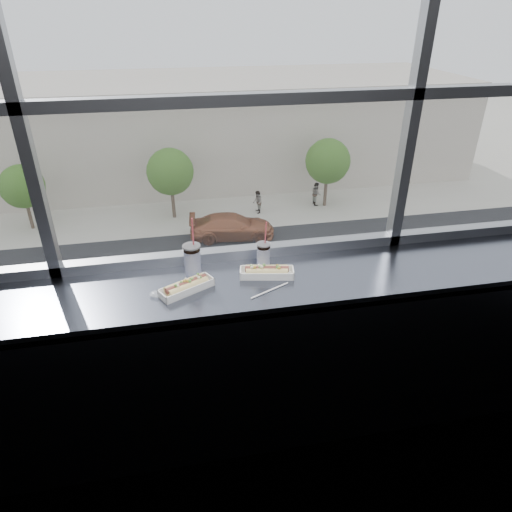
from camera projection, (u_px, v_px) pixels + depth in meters
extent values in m
plane|color=black|center=(237.00, 331.00, 2.97)|extent=(6.00, 0.00, 6.00)
plane|color=silver|center=(229.00, 32.00, 2.14)|extent=(6.00, 0.00, 6.00)
cube|color=slate|center=(243.00, 286.00, 2.49)|extent=(6.00, 0.55, 0.06)
cube|color=slate|center=(252.00, 390.00, 2.52)|extent=(6.00, 0.04, 1.04)
cube|color=white|center=(187.00, 290.00, 2.39)|extent=(0.30, 0.22, 0.01)
cube|color=white|center=(187.00, 287.00, 2.38)|extent=(0.30, 0.22, 0.04)
cylinder|color=#E3C97D|center=(187.00, 286.00, 2.37)|extent=(0.22, 0.15, 0.05)
cylinder|color=brown|center=(186.00, 284.00, 2.37)|extent=(0.22, 0.14, 0.03)
cube|color=white|center=(267.00, 276.00, 2.52)|extent=(0.31, 0.15, 0.01)
cube|color=white|center=(267.00, 272.00, 2.51)|extent=(0.31, 0.15, 0.04)
cylinder|color=#E3C97D|center=(267.00, 271.00, 2.50)|extent=(0.23, 0.09, 0.05)
cylinder|color=brown|center=(267.00, 269.00, 2.50)|extent=(0.24, 0.08, 0.03)
cylinder|color=white|center=(193.00, 261.00, 2.48)|extent=(0.09, 0.09, 0.18)
cylinder|color=black|center=(192.00, 249.00, 2.44)|extent=(0.09, 0.09, 0.02)
cylinder|color=silver|center=(191.00, 246.00, 2.44)|extent=(0.10, 0.10, 0.01)
cylinder|color=#DF464E|center=(193.00, 233.00, 2.39)|extent=(0.01, 0.05, 0.19)
cylinder|color=white|center=(263.00, 256.00, 2.56)|extent=(0.07, 0.07, 0.15)
cylinder|color=black|center=(263.00, 246.00, 2.53)|extent=(0.08, 0.08, 0.02)
cylinder|color=silver|center=(263.00, 244.00, 2.53)|extent=(0.08, 0.08, 0.01)
cylinder|color=#DF464E|center=(266.00, 234.00, 2.49)|extent=(0.01, 0.04, 0.15)
cylinder|color=white|center=(270.00, 290.00, 2.39)|extent=(0.22, 0.11, 0.01)
ellipsoid|color=silver|center=(159.00, 294.00, 2.35)|extent=(0.10, 0.07, 0.02)
plane|color=#B9B4A6|center=(171.00, 155.00, 45.89)|extent=(120.00, 120.00, 0.00)
cube|color=#B9B4A6|center=(210.00, 481.00, 14.58)|extent=(50.00, 14.00, 0.04)
cube|color=black|center=(185.00, 274.00, 25.72)|extent=(80.00, 10.00, 0.06)
cube|color=#B9B4A6|center=(179.00, 217.00, 32.59)|extent=(80.00, 6.00, 0.04)
cube|color=#B7AD9E|center=(169.00, 128.00, 39.23)|extent=(50.00, 14.00, 8.00)
imported|color=#2C60B6|center=(464.00, 267.00, 24.22)|extent=(2.99, 6.53, 2.13)
imported|color=#A75734|center=(232.00, 223.00, 29.18)|extent=(3.14, 6.46, 2.09)
imported|color=#B0B39D|center=(308.00, 286.00, 22.83)|extent=(2.99, 5.85, 1.87)
imported|color=brown|center=(213.00, 293.00, 21.91)|extent=(3.42, 7.17, 2.32)
imported|color=#66605B|center=(258.00, 200.00, 32.73)|extent=(0.66, 0.88, 1.98)
imported|color=#66605B|center=(316.00, 191.00, 34.12)|extent=(0.68, 0.91, 2.05)
cylinder|color=#47382B|center=(30.00, 214.00, 30.42)|extent=(0.21, 0.21, 2.14)
sphere|color=#3C6E20|center=(22.00, 186.00, 29.47)|extent=(2.85, 2.85, 2.85)
cylinder|color=#47382B|center=(173.00, 202.00, 31.96)|extent=(0.24, 0.24, 2.40)
sphere|color=#3C6E20|center=(170.00, 172.00, 30.89)|extent=(3.20, 3.20, 3.20)
cylinder|color=#47382B|center=(325.00, 191.00, 33.84)|extent=(0.24, 0.24, 2.44)
sphere|color=#3C6E20|center=(328.00, 161.00, 32.76)|extent=(3.25, 3.25, 3.25)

